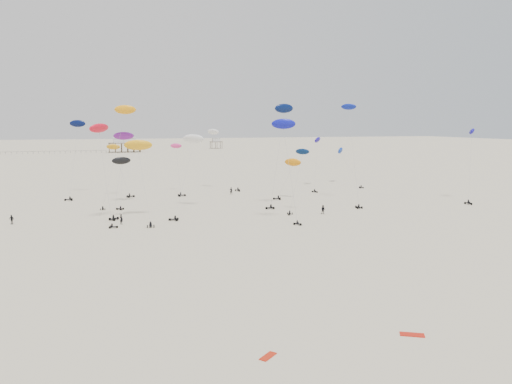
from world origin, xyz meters
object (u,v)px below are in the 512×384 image
object	(u,v)px
pavilion_small	(216,144)
pavilion_main	(125,146)
rig_9	(281,130)
rig_4	(286,139)
spectator_0	(121,224)
rig_0	(220,148)

from	to	relation	value
pavilion_small	pavilion_main	bearing A→B (deg)	-156.80
pavilion_small	rig_9	world-z (taller)	rig_9
rig_4	spectator_0	xyz separation A→B (m)	(-31.01, 7.30, -16.39)
pavilion_small	rig_4	distance (m)	291.68
rig_9	pavilion_main	bearing A→B (deg)	-3.57
pavilion_main	rig_9	xyz separation A→B (m)	(22.98, -239.79, 13.58)
pavilion_main	rig_9	world-z (taller)	rig_9
rig_0	rig_9	world-z (taller)	rig_9
rig_4	pavilion_small	bearing A→B (deg)	-123.00
pavilion_main	pavilion_small	xyz separation A→B (m)	(70.00, 30.00, -0.74)
pavilion_main	rig_4	bearing A→B (deg)	-86.05
rig_4	spectator_0	distance (m)	35.83
rig_9	spectator_0	world-z (taller)	rig_9
rig_9	pavilion_small	bearing A→B (deg)	-18.93
rig_0	rig_9	bearing A→B (deg)	91.88
spectator_0	rig_4	bearing A→B (deg)	-148.83
pavilion_main	rig_4	size ratio (longest dim) A/B	1.03
rig_0	rig_9	distance (m)	35.57
pavilion_main	rig_9	size ratio (longest dim) A/B	0.88
pavilion_small	rig_0	distance (m)	241.24
spectator_0	pavilion_main	bearing A→B (deg)	-48.65
spectator_0	rig_0	bearing A→B (deg)	-80.04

